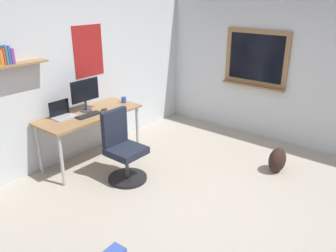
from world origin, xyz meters
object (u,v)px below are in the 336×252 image
Objects in this scene: office_chair at (123,151)px; computer_mouse at (104,110)px; monitor_primary at (85,93)px; coffee_mug at (124,100)px; backpack at (277,160)px; laptop at (62,113)px; desk at (90,118)px; keyboard at (89,115)px.

office_chair reaches higher than computer_mouse.
monitor_primary is 5.04× the size of coffee_mug.
coffee_mug is at bearing 108.81° from backpack.
desk is at bearing -24.11° from laptop.
monitor_primary is (0.04, 0.10, 0.34)m from desk.
laptop reaches higher than coffee_mug.
keyboard is at bearing 124.32° from backpack.
office_chair reaches higher than desk.
laptop reaches higher than office_chair.
coffee_mug is (0.99, -0.18, -0.01)m from laptop.
laptop is 1.01m from coffee_mug.
office_chair is at bearing -112.69° from computer_mouse.
monitor_primary reaches higher than laptop.
laptop is 0.67× the size of monitor_primary.
computer_mouse is (0.54, -0.23, -0.04)m from laptop.
keyboard is at bearing -121.61° from monitor_primary.
keyboard is 3.56× the size of computer_mouse.
monitor_primary is 2.86m from backpack.
laptop is (-0.34, 0.15, 0.13)m from desk.
desk is 4.25× the size of backpack.
backpack is (1.37, -2.36, -0.85)m from monitor_primary.
office_chair is 1.04m from monitor_primary.
keyboard is 4.02× the size of coffee_mug.
computer_mouse reaches higher than keyboard.
computer_mouse is (0.28, 0.00, 0.01)m from keyboard.
backpack is (1.48, -1.53, -0.23)m from office_chair.
laptop is 0.87× the size of backpack.
desk is 0.36m from monitor_primary.
laptop reaches higher than keyboard.
desk is 1.59× the size of office_chair.
monitor_primary is at bearing 167.76° from coffee_mug.
monitor_primary is at bearing 120.20° from backpack.
monitor_primary is 0.34m from keyboard.
keyboard is (-0.11, -0.18, -0.26)m from monitor_primary.
office_chair reaches higher than backpack.
computer_mouse is at bearing 0.00° from keyboard.
coffee_mug is at bearing 44.16° from office_chair.
monitor_primary is at bearing 58.39° from keyboard.
desk is 4.86× the size of laptop.
desk is at bearing 158.64° from computer_mouse.
desk is at bearing -110.00° from monitor_primary.
coffee_mug is (0.73, 0.05, 0.04)m from keyboard.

